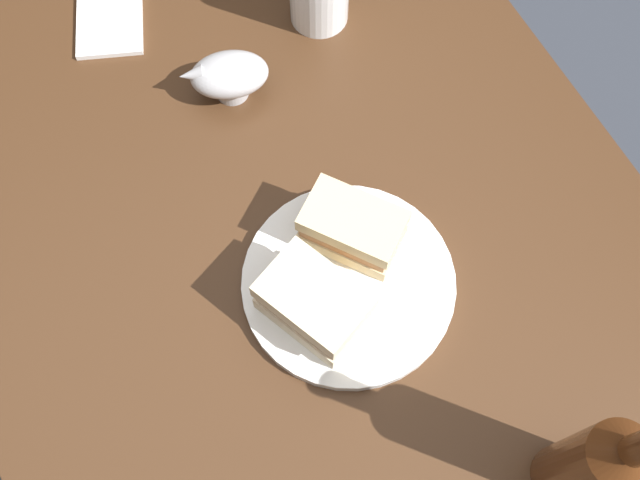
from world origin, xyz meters
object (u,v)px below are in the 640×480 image
object	(u,v)px
napkin	(110,23)
gravy_boat	(228,75)
sandwich_half_left	(352,228)
sandwich_half_right	(314,303)
plate	(348,283)
cider_bottle	(594,464)

from	to	relation	value
napkin	gravy_boat	bearing A→B (deg)	-149.29
sandwich_half_left	sandwich_half_right	bearing A→B (deg)	127.58
plate	gravy_boat	xyz separation A→B (m)	(0.31, 0.01, 0.03)
sandwich_half_right	cider_bottle	distance (m)	0.33
sandwich_half_left	cider_bottle	bearing A→B (deg)	-167.62
gravy_boat	napkin	world-z (taller)	gravy_boat
plate	sandwich_half_right	xyz separation A→B (m)	(-0.02, 0.05, 0.04)
sandwich_half_right	cider_bottle	xyz separation A→B (m)	(-0.28, -0.16, 0.06)
sandwich_half_right	napkin	distance (m)	0.51
plate	sandwich_half_left	size ratio (longest dim) A/B	1.91
plate	sandwich_half_left	xyz separation A→B (m)	(0.05, -0.03, 0.04)
gravy_boat	cider_bottle	world-z (taller)	cider_bottle
cider_bottle	plate	bearing A→B (deg)	19.31
plate	sandwich_half_right	world-z (taller)	sandwich_half_right
plate	cider_bottle	world-z (taller)	cider_bottle
plate	sandwich_half_right	bearing A→B (deg)	106.24
plate	napkin	bearing A→B (deg)	13.57
plate	cider_bottle	size ratio (longest dim) A/B	0.91
sandwich_half_left	gravy_boat	bearing A→B (deg)	8.84
sandwich_half_left	cider_bottle	world-z (taller)	cider_bottle
plate	sandwich_half_right	distance (m)	0.07
gravy_boat	plate	bearing A→B (deg)	-177.64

